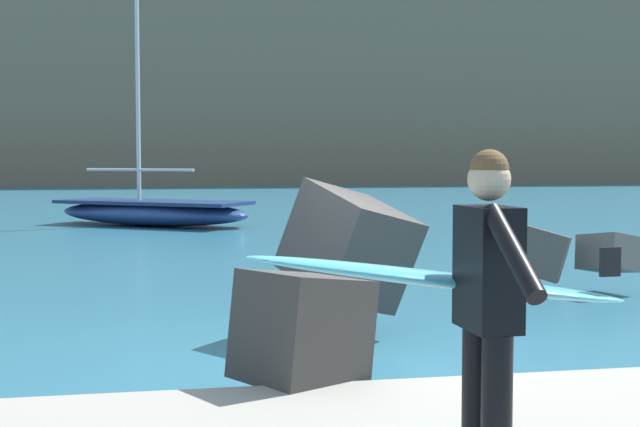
% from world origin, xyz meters
% --- Properties ---
extents(ground_plane, '(400.00, 400.00, 0.00)m').
position_xyz_m(ground_plane, '(0.00, 0.00, 0.00)').
color(ground_plane, '#2D6B84').
extents(breakwater_jetty, '(32.51, 6.06, 2.79)m').
position_xyz_m(breakwater_jetty, '(1.15, 0.22, 1.04)').
color(breakwater_jetty, '#3D3A38').
rests_on(breakwater_jetty, ground).
extents(surfer_with_board, '(2.10, 1.18, 1.78)m').
position_xyz_m(surfer_with_board, '(-0.23, -4.24, 1.28)').
color(surfer_with_board, black).
rests_on(surfer_with_board, walkway_path).
extents(boat_near_left, '(6.34, 5.29, 7.06)m').
position_xyz_m(boat_near_left, '(-1.81, 17.55, 0.43)').
color(boat_near_left, navy).
rests_on(boat_near_left, ground).
extents(headland_bluff, '(102.02, 36.53, 17.63)m').
position_xyz_m(headland_bluff, '(20.62, 71.41, 8.84)').
color(headland_bluff, '#756651').
rests_on(headland_bluff, ground).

